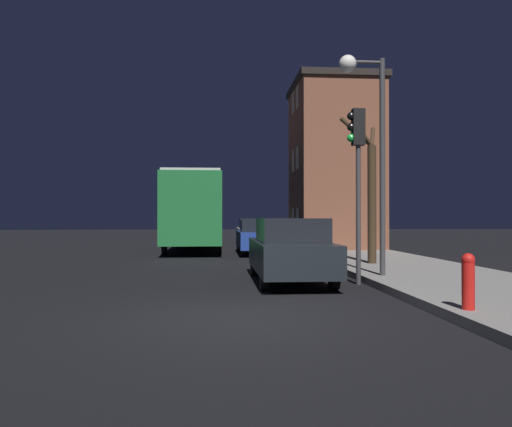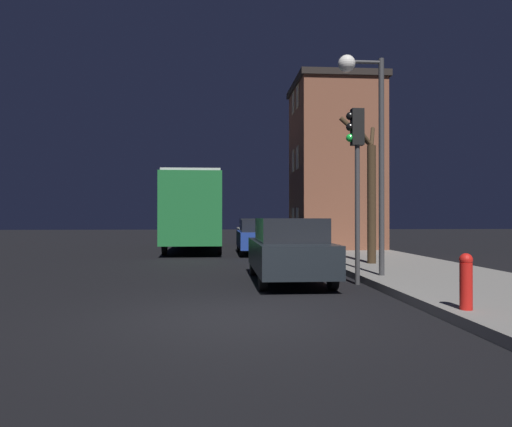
{
  "view_description": "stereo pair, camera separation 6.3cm",
  "coord_description": "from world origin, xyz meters",
  "px_view_note": "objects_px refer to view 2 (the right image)",
  "views": [
    {
      "loc": [
        -0.33,
        -8.36,
        1.66
      ],
      "look_at": [
        1.3,
        12.44,
        1.82
      ],
      "focal_mm": 35.0,
      "sensor_mm": 36.0,
      "label": 1
    },
    {
      "loc": [
        -0.27,
        -8.36,
        1.66
      ],
      "look_at": [
        1.3,
        12.44,
        1.82
      ],
      "focal_mm": 35.0,
      "sensor_mm": 36.0,
      "label": 2
    }
  ],
  "objects_px": {
    "bare_tree": "(370,191)",
    "car_far_lane": "(254,232)",
    "bus": "(196,207)",
    "car_mid_lane": "(257,236)",
    "car_near_lane": "(289,250)",
    "fire_hydrant": "(466,280)",
    "traffic_light": "(356,158)",
    "streetlamp": "(366,119)"
  },
  "relations": [
    {
      "from": "bare_tree",
      "to": "bus",
      "type": "xyz_separation_m",
      "value": [
        -6.04,
        9.75,
        -0.3
      ]
    },
    {
      "from": "fire_hydrant",
      "to": "bus",
      "type": "bearing_deg",
      "value": 105.99
    },
    {
      "from": "streetlamp",
      "to": "car_far_lane",
      "type": "height_order",
      "value": "streetlamp"
    },
    {
      "from": "streetlamp",
      "to": "bare_tree",
      "type": "distance_m",
      "value": 3.9
    },
    {
      "from": "traffic_light",
      "to": "bare_tree",
      "type": "bearing_deg",
      "value": 68.03
    },
    {
      "from": "bare_tree",
      "to": "car_near_lane",
      "type": "relative_size",
      "value": 1.02
    },
    {
      "from": "car_near_lane",
      "to": "fire_hydrant",
      "type": "distance_m",
      "value": 5.41
    },
    {
      "from": "streetlamp",
      "to": "fire_hydrant",
      "type": "xyz_separation_m",
      "value": [
        0.2,
        -4.74,
        -3.52
      ]
    },
    {
      "from": "streetlamp",
      "to": "bare_tree",
      "type": "bearing_deg",
      "value": 71.26
    },
    {
      "from": "bus",
      "to": "fire_hydrant",
      "type": "relative_size",
      "value": 11.64
    },
    {
      "from": "streetlamp",
      "to": "traffic_light",
      "type": "bearing_deg",
      "value": -133.47
    },
    {
      "from": "bus",
      "to": "car_far_lane",
      "type": "height_order",
      "value": "bus"
    },
    {
      "from": "streetlamp",
      "to": "bare_tree",
      "type": "height_order",
      "value": "streetlamp"
    },
    {
      "from": "bare_tree",
      "to": "car_far_lane",
      "type": "distance_m",
      "value": 14.33
    },
    {
      "from": "streetlamp",
      "to": "traffic_light",
      "type": "xyz_separation_m",
      "value": [
        -0.37,
        -0.39,
        -1.06
      ]
    },
    {
      "from": "bare_tree",
      "to": "car_far_lane",
      "type": "xyz_separation_m",
      "value": [
        -2.79,
        13.96,
        -1.69
      ]
    },
    {
      "from": "bare_tree",
      "to": "fire_hydrant",
      "type": "distance_m",
      "value": 8.34
    },
    {
      "from": "traffic_light",
      "to": "bare_tree",
      "type": "xyz_separation_m",
      "value": [
        1.51,
        3.73,
        -0.61
      ]
    },
    {
      "from": "streetlamp",
      "to": "bare_tree",
      "type": "xyz_separation_m",
      "value": [
        1.13,
        3.34,
        -1.67
      ]
    },
    {
      "from": "streetlamp",
      "to": "car_mid_lane",
      "type": "relative_size",
      "value": 1.18
    },
    {
      "from": "fire_hydrant",
      "to": "car_mid_lane",
      "type": "bearing_deg",
      "value": 98.49
    },
    {
      "from": "bus",
      "to": "fire_hydrant",
      "type": "xyz_separation_m",
      "value": [
        5.11,
        -17.84,
        -1.54
      ]
    },
    {
      "from": "bare_tree",
      "to": "car_near_lane",
      "type": "xyz_separation_m",
      "value": [
        -3.09,
        -3.12,
        -1.66
      ]
    },
    {
      "from": "car_far_lane",
      "to": "fire_hydrant",
      "type": "distance_m",
      "value": 22.12
    },
    {
      "from": "bus",
      "to": "car_near_lane",
      "type": "distance_m",
      "value": 13.28
    },
    {
      "from": "bus",
      "to": "car_mid_lane",
      "type": "height_order",
      "value": "bus"
    },
    {
      "from": "streetlamp",
      "to": "car_near_lane",
      "type": "height_order",
      "value": "streetlamp"
    },
    {
      "from": "traffic_light",
      "to": "car_near_lane",
      "type": "height_order",
      "value": "traffic_light"
    },
    {
      "from": "streetlamp",
      "to": "car_far_lane",
      "type": "bearing_deg",
      "value": 95.47
    },
    {
      "from": "traffic_light",
      "to": "bare_tree",
      "type": "height_order",
      "value": "bare_tree"
    },
    {
      "from": "car_near_lane",
      "to": "fire_hydrant",
      "type": "xyz_separation_m",
      "value": [
        2.16,
        -4.96,
        -0.18
      ]
    },
    {
      "from": "bare_tree",
      "to": "bus",
      "type": "relative_size",
      "value": 0.45
    },
    {
      "from": "traffic_light",
      "to": "car_mid_lane",
      "type": "relative_size",
      "value": 0.91
    },
    {
      "from": "bare_tree",
      "to": "bus",
      "type": "bearing_deg",
      "value": 121.79
    },
    {
      "from": "car_near_lane",
      "to": "car_far_lane",
      "type": "relative_size",
      "value": 1.18
    },
    {
      "from": "car_mid_lane",
      "to": "car_near_lane",
      "type": "bearing_deg",
      "value": -89.75
    },
    {
      "from": "bare_tree",
      "to": "fire_hydrant",
      "type": "bearing_deg",
      "value": -96.6
    },
    {
      "from": "car_far_lane",
      "to": "car_near_lane",
      "type": "bearing_deg",
      "value": -91.02
    },
    {
      "from": "car_mid_lane",
      "to": "car_far_lane",
      "type": "height_order",
      "value": "car_far_lane"
    },
    {
      "from": "bus",
      "to": "car_near_lane",
      "type": "xyz_separation_m",
      "value": [
        2.95,
        -12.88,
        -1.36
      ]
    },
    {
      "from": "traffic_light",
      "to": "car_far_lane",
      "type": "xyz_separation_m",
      "value": [
        -1.28,
        17.69,
        -2.3
      ]
    },
    {
      "from": "car_mid_lane",
      "to": "fire_hydrant",
      "type": "relative_size",
      "value": 5.25
    }
  ]
}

